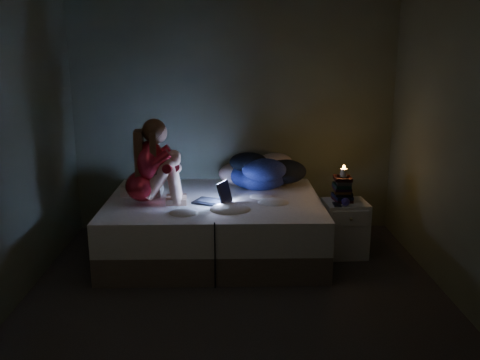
{
  "coord_description": "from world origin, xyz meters",
  "views": [
    {
      "loc": [
        -0.05,
        -3.85,
        2.03
      ],
      "look_at": [
        0.05,
        1.0,
        0.8
      ],
      "focal_mm": 38.33,
      "sensor_mm": 36.0,
      "label": 1
    }
  ],
  "objects_px": {
    "woman": "(142,162)",
    "laptop": "(211,191)",
    "phone": "(336,204)",
    "candle": "(344,172)",
    "bed": "(215,226)",
    "nightstand": "(344,228)"
  },
  "relations": [
    {
      "from": "woman",
      "to": "laptop",
      "type": "relative_size",
      "value": 2.47
    },
    {
      "from": "phone",
      "to": "laptop",
      "type": "bearing_deg",
      "value": -175.62
    },
    {
      "from": "laptop",
      "to": "candle",
      "type": "xyz_separation_m",
      "value": [
        1.32,
        0.13,
        0.15
      ]
    },
    {
      "from": "laptop",
      "to": "candle",
      "type": "relative_size",
      "value": 4.21
    },
    {
      "from": "bed",
      "to": "laptop",
      "type": "relative_size",
      "value": 6.31
    },
    {
      "from": "nightstand",
      "to": "candle",
      "type": "xyz_separation_m",
      "value": [
        -0.03,
        0.04,
        0.58
      ]
    },
    {
      "from": "nightstand",
      "to": "candle",
      "type": "height_order",
      "value": "candle"
    },
    {
      "from": "nightstand",
      "to": "phone",
      "type": "distance_m",
      "value": 0.33
    },
    {
      "from": "phone",
      "to": "woman",
      "type": "bearing_deg",
      "value": -175.23
    },
    {
      "from": "woman",
      "to": "nightstand",
      "type": "relative_size",
      "value": 1.48
    },
    {
      "from": "bed",
      "to": "phone",
      "type": "xyz_separation_m",
      "value": [
        1.2,
        -0.18,
        0.28
      ]
    },
    {
      "from": "candle",
      "to": "nightstand",
      "type": "bearing_deg",
      "value": -59.42
    },
    {
      "from": "phone",
      "to": "bed",
      "type": "bearing_deg",
      "value": 177.0
    },
    {
      "from": "laptop",
      "to": "candle",
      "type": "height_order",
      "value": "candle"
    },
    {
      "from": "laptop",
      "to": "nightstand",
      "type": "bearing_deg",
      "value": 27.75
    },
    {
      "from": "bed",
      "to": "phone",
      "type": "bearing_deg",
      "value": -8.33
    },
    {
      "from": "phone",
      "to": "candle",
      "type": "bearing_deg",
      "value": 63.69
    },
    {
      "from": "bed",
      "to": "candle",
      "type": "relative_size",
      "value": 26.55
    },
    {
      "from": "bed",
      "to": "laptop",
      "type": "xyz_separation_m",
      "value": [
        -0.02,
        -0.16,
        0.41
      ]
    },
    {
      "from": "nightstand",
      "to": "phone",
      "type": "xyz_separation_m",
      "value": [
        -0.12,
        -0.1,
        0.29
      ]
    },
    {
      "from": "laptop",
      "to": "phone",
      "type": "relative_size",
      "value": 2.4
    },
    {
      "from": "bed",
      "to": "candle",
      "type": "xyz_separation_m",
      "value": [
        1.29,
        -0.03,
        0.56
      ]
    }
  ]
}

